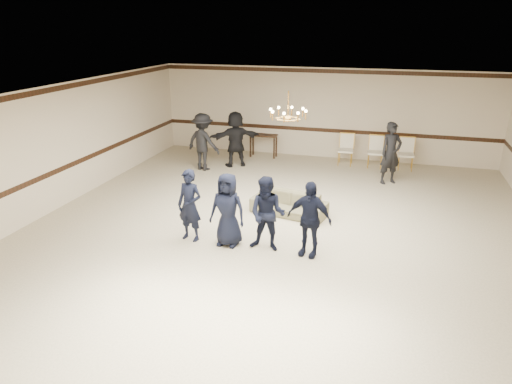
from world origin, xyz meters
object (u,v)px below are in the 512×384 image
at_px(banquet_chair_mid, 375,152).
at_px(boy_b, 228,210).
at_px(adult_right, 391,153).
at_px(boy_a, 190,205).
at_px(adult_left, 203,142).
at_px(chandelier, 288,105).
at_px(banquet_chair_right, 406,154).
at_px(adult_mid, 236,139).
at_px(settee, 289,204).
at_px(boy_d, 309,219).
at_px(banquet_chair_left, 346,150).
at_px(console_table, 263,146).
at_px(boy_c, 267,214).

bearing_deg(banquet_chair_mid, boy_b, -115.28).
bearing_deg(adult_right, boy_a, -162.54).
relative_size(adult_left, banquet_chair_mid, 1.80).
bearing_deg(chandelier, boy_b, -117.46).
bearing_deg(adult_left, banquet_chair_right, -148.11).
xyz_separation_m(adult_mid, adult_right, (5.10, -0.40, 0.00)).
relative_size(adult_left, adult_mid, 1.00).
distance_m(boy_b, adult_mid, 6.03).
relative_size(settee, adult_right, 1.02).
height_order(boy_d, adult_right, adult_right).
distance_m(adult_mid, banquet_chair_mid, 4.77).
height_order(settee, banquet_chair_left, banquet_chair_left).
xyz_separation_m(chandelier, banquet_chair_right, (2.93, 5.19, -2.35)).
relative_size(adult_left, adult_right, 1.00).
height_order(boy_a, boy_d, same).
xyz_separation_m(chandelier, adult_right, (2.43, 3.61, -1.93)).
relative_size(boy_d, console_table, 1.65).
xyz_separation_m(boy_a, boy_d, (2.70, -0.00, 0.00)).
distance_m(boy_d, console_table, 7.74).
xyz_separation_m(boy_c, console_table, (-2.05, 7.14, -0.41)).
bearing_deg(boy_a, adult_left, 118.94).
bearing_deg(boy_a, banquet_chair_right, 65.43).
height_order(adult_mid, adult_right, same).
relative_size(boy_a, settee, 0.86).
distance_m(adult_left, banquet_chair_right, 6.79).
height_order(adult_mid, banquet_chair_right, adult_mid).
distance_m(banquet_chair_right, console_table, 5.01).
bearing_deg(boy_c, adult_left, 127.25).
bearing_deg(banquet_chair_mid, chandelier, -113.44).
distance_m(chandelier, adult_right, 4.76).
relative_size(chandelier, adult_mid, 0.50).
bearing_deg(settee, console_table, 123.98).
height_order(adult_left, banquet_chair_mid, adult_left).
height_order(settee, banquet_chair_right, banquet_chair_right).
height_order(boy_c, settee, boy_c).
bearing_deg(console_table, adult_mid, -110.94).
bearing_deg(banquet_chair_left, banquet_chair_mid, -4.33).
relative_size(adult_right, banquet_chair_right, 1.80).
distance_m(chandelier, adult_mid, 5.19).
bearing_deg(banquet_chair_mid, console_table, 174.16).
bearing_deg(settee, adult_mid, 137.68).
bearing_deg(banquet_chair_left, chandelier, -104.55).
xyz_separation_m(banquet_chair_left, banquet_chair_right, (2.00, 0.00, 0.00)).
height_order(chandelier, adult_left, chandelier).
height_order(boy_b, adult_left, adult_left).
xyz_separation_m(boy_d, adult_right, (1.54, 5.37, 0.12)).
xyz_separation_m(adult_right, banquet_chair_right, (0.51, 1.58, -0.42)).
bearing_deg(adult_mid, chandelier, 92.30).
height_order(banquet_chair_mid, console_table, banquet_chair_mid).
bearing_deg(boy_a, settee, 58.15).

